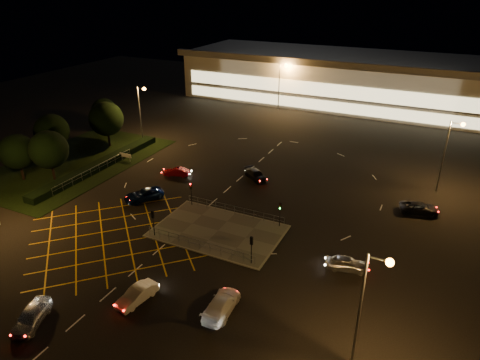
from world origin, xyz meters
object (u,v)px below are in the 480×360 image
at_px(car_far_dkgrey, 256,175).
at_px(car_east_grey, 419,208).
at_px(signal_se, 251,244).
at_px(car_queue_white, 137,295).
at_px(signal_sw, 153,218).
at_px(car_left_blue, 144,195).
at_px(signal_nw, 191,189).
at_px(car_circ_red, 177,172).
at_px(car_near_silver, 31,316).
at_px(signal_ne, 280,209).
at_px(car_right_silver, 347,263).
at_px(car_approach_white, 221,304).

relative_size(car_far_dkgrey, car_east_grey, 0.96).
bearing_deg(signal_se, car_queue_white, 53.73).
height_order(signal_sw, car_left_blue, signal_sw).
xyz_separation_m(car_queue_white, car_east_grey, (21.36, 28.19, -0.03)).
bearing_deg(signal_nw, car_circ_red, 134.93).
xyz_separation_m(car_near_silver, car_left_blue, (-5.31, 22.24, -0.06)).
bearing_deg(signal_ne, car_near_silver, -119.26).
xyz_separation_m(signal_se, car_right_silver, (8.93, 3.32, -1.65)).
bearing_deg(signal_sw, signal_nw, -90.00).
distance_m(car_far_dkgrey, car_right_silver, 22.87).
relative_size(signal_se, car_left_blue, 0.61).
bearing_deg(car_east_grey, car_approach_white, 139.02).
height_order(signal_sw, signal_ne, same).
xyz_separation_m(signal_se, car_left_blue, (-18.52, 6.64, -1.65)).
relative_size(signal_nw, car_circ_red, 0.85).
relative_size(signal_sw, car_far_dkgrey, 0.69).
xyz_separation_m(signal_nw, car_circ_red, (-6.84, 6.85, -1.76)).
bearing_deg(signal_se, car_east_grey, -127.59).
xyz_separation_m(car_left_blue, car_right_silver, (27.46, -3.32, 0.01)).
distance_m(signal_se, signal_ne, 7.99).
xyz_separation_m(signal_nw, signal_ne, (12.00, 0.00, 0.00)).
bearing_deg(signal_ne, signal_se, -90.00).
xyz_separation_m(signal_sw, car_queue_white, (5.03, -9.49, -1.68)).
distance_m(signal_sw, car_queue_white, 10.88).
height_order(car_near_silver, car_queue_white, car_near_silver).
bearing_deg(car_circ_red, signal_se, 32.06).
distance_m(signal_nw, car_circ_red, 9.84).
distance_m(car_right_silver, car_approach_white, 13.61).
bearing_deg(signal_nw, car_far_dkgrey, 69.03).
xyz_separation_m(car_near_silver, car_circ_red, (-5.62, 30.44, -0.17)).
bearing_deg(car_near_silver, car_east_grey, 29.75).
bearing_deg(car_approach_white, car_left_blue, -40.20).
bearing_deg(signal_sw, car_approach_white, 149.51).
bearing_deg(car_east_grey, car_near_silver, 128.29).
bearing_deg(car_left_blue, car_queue_white, -23.02).
relative_size(signal_sw, car_left_blue, 0.61).
xyz_separation_m(car_far_dkgrey, car_approach_white, (8.31, -26.23, 0.08)).
xyz_separation_m(signal_se, signal_nw, (-12.00, 7.99, 0.00)).
distance_m(signal_se, car_approach_white, 7.54).
bearing_deg(signal_nw, car_left_blue, -168.34).
distance_m(signal_sw, car_near_silver, 15.73).
height_order(signal_sw, signal_nw, same).
xyz_separation_m(signal_se, car_east_grey, (14.39, 18.69, -1.71)).
xyz_separation_m(car_near_silver, car_far_dkgrey, (5.39, 34.48, -0.11)).
xyz_separation_m(signal_nw, car_right_silver, (20.93, -4.67, -1.65)).
bearing_deg(car_right_silver, signal_nw, 64.15).
height_order(signal_se, car_circ_red, signal_se).
bearing_deg(signal_ne, car_left_blue, -175.84).
bearing_deg(car_left_blue, signal_ne, 35.51).
relative_size(car_queue_white, car_right_silver, 0.99).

